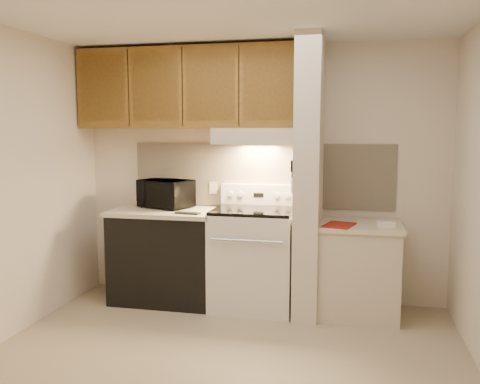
% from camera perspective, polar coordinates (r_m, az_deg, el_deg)
% --- Properties ---
extents(floor, '(3.60, 3.60, 0.00)m').
position_cam_1_polar(floor, '(3.95, -1.80, -18.26)').
color(floor, tan).
rests_on(floor, ground).
extents(ceiling, '(3.60, 3.60, 0.00)m').
position_cam_1_polar(ceiling, '(3.66, -1.96, 19.88)').
color(ceiling, white).
rests_on(ceiling, wall_back).
extents(wall_back, '(3.60, 2.50, 0.02)m').
position_cam_1_polar(wall_back, '(5.06, 2.31, 2.06)').
color(wall_back, beige).
rests_on(wall_back, floor).
extents(wall_left, '(0.02, 3.00, 2.50)m').
position_cam_1_polar(wall_left, '(4.40, -25.26, 0.67)').
color(wall_left, beige).
rests_on(wall_left, floor).
extents(backsplash, '(2.60, 0.02, 0.63)m').
position_cam_1_polar(backsplash, '(5.05, 2.29, 1.88)').
color(backsplash, beige).
rests_on(backsplash, wall_back).
extents(range_body, '(0.76, 0.65, 0.92)m').
position_cam_1_polar(range_body, '(4.85, 1.55, -7.61)').
color(range_body, silver).
rests_on(range_body, floor).
extents(oven_window, '(0.50, 0.01, 0.30)m').
position_cam_1_polar(oven_window, '(4.54, 0.79, -8.11)').
color(oven_window, black).
rests_on(oven_window, range_body).
extents(oven_handle, '(0.65, 0.02, 0.02)m').
position_cam_1_polar(oven_handle, '(4.45, 0.69, -5.50)').
color(oven_handle, silver).
rests_on(oven_handle, range_body).
extents(cooktop, '(0.74, 0.64, 0.03)m').
position_cam_1_polar(cooktop, '(4.76, 1.56, -2.06)').
color(cooktop, black).
rests_on(cooktop, range_body).
extents(range_backguard, '(0.76, 0.08, 0.20)m').
position_cam_1_polar(range_backguard, '(5.02, 2.18, -0.27)').
color(range_backguard, silver).
rests_on(range_backguard, range_body).
extents(range_display, '(0.10, 0.01, 0.04)m').
position_cam_1_polar(range_display, '(4.98, 2.09, -0.33)').
color(range_display, black).
rests_on(range_display, range_backguard).
extents(range_knob_left_outer, '(0.05, 0.02, 0.05)m').
position_cam_1_polar(range_knob_left_outer, '(5.03, -1.05, -0.25)').
color(range_knob_left_outer, silver).
rests_on(range_knob_left_outer, range_backguard).
extents(range_knob_left_inner, '(0.05, 0.02, 0.05)m').
position_cam_1_polar(range_knob_left_inner, '(5.01, 0.06, -0.28)').
color(range_knob_left_inner, silver).
rests_on(range_knob_left_inner, range_backguard).
extents(range_knob_right_inner, '(0.05, 0.02, 0.05)m').
position_cam_1_polar(range_knob_right_inner, '(4.95, 4.14, -0.39)').
color(range_knob_right_inner, silver).
rests_on(range_knob_right_inner, range_backguard).
extents(range_knob_right_outer, '(0.05, 0.02, 0.05)m').
position_cam_1_polar(range_knob_right_outer, '(4.93, 5.29, -0.42)').
color(range_knob_right_outer, silver).
rests_on(range_knob_right_outer, range_backguard).
extents(dishwasher_front, '(1.00, 0.63, 0.87)m').
position_cam_1_polar(dishwasher_front, '(5.10, -8.27, -7.25)').
color(dishwasher_front, black).
rests_on(dishwasher_front, floor).
extents(left_countertop, '(1.04, 0.67, 0.04)m').
position_cam_1_polar(left_countertop, '(5.01, -8.36, -2.20)').
color(left_countertop, beige).
rests_on(left_countertop, dishwasher_front).
extents(spoon_rest, '(0.24, 0.11, 0.02)m').
position_cam_1_polar(spoon_rest, '(4.72, -5.89, -2.37)').
color(spoon_rest, black).
rests_on(spoon_rest, left_countertop).
extents(teal_jar, '(0.11, 0.11, 0.10)m').
position_cam_1_polar(teal_jar, '(5.19, -6.99, -1.10)').
color(teal_jar, '#1D6462').
rests_on(teal_jar, left_countertop).
extents(outlet, '(0.08, 0.01, 0.12)m').
position_cam_1_polar(outlet, '(5.15, -3.01, 0.47)').
color(outlet, beige).
rests_on(outlet, backsplash).
extents(microwave, '(0.59, 0.49, 0.28)m').
position_cam_1_polar(microwave, '(5.14, -8.36, -0.18)').
color(microwave, black).
rests_on(microwave, left_countertop).
extents(partition_pillar, '(0.22, 0.70, 2.50)m').
position_cam_1_polar(partition_pillar, '(4.64, 7.76, 1.57)').
color(partition_pillar, beige).
rests_on(partition_pillar, floor).
extents(pillar_trim, '(0.01, 0.70, 0.04)m').
position_cam_1_polar(pillar_trim, '(4.65, 6.34, 2.22)').
color(pillar_trim, brown).
rests_on(pillar_trim, partition_pillar).
extents(knife_strip, '(0.02, 0.42, 0.04)m').
position_cam_1_polar(knife_strip, '(4.60, 6.21, 2.42)').
color(knife_strip, black).
rests_on(knife_strip, partition_pillar).
extents(knife_blade_a, '(0.01, 0.03, 0.16)m').
position_cam_1_polar(knife_blade_a, '(4.45, 5.81, 0.98)').
color(knife_blade_a, silver).
rests_on(knife_blade_a, knife_strip).
extents(knife_handle_a, '(0.02, 0.02, 0.10)m').
position_cam_1_polar(knife_handle_a, '(4.44, 5.84, 2.91)').
color(knife_handle_a, black).
rests_on(knife_handle_a, knife_strip).
extents(knife_blade_b, '(0.01, 0.04, 0.18)m').
position_cam_1_polar(knife_blade_b, '(4.54, 5.94, 0.97)').
color(knife_blade_b, silver).
rests_on(knife_blade_b, knife_strip).
extents(knife_handle_b, '(0.02, 0.02, 0.10)m').
position_cam_1_polar(knife_handle_b, '(4.51, 5.94, 2.97)').
color(knife_handle_b, black).
rests_on(knife_handle_b, knife_strip).
extents(knife_blade_c, '(0.01, 0.04, 0.20)m').
position_cam_1_polar(knife_blade_c, '(4.62, 6.05, 0.94)').
color(knife_blade_c, silver).
rests_on(knife_blade_c, knife_strip).
extents(knife_handle_c, '(0.02, 0.02, 0.10)m').
position_cam_1_polar(knife_handle_c, '(4.60, 6.07, 3.05)').
color(knife_handle_c, black).
rests_on(knife_handle_c, knife_strip).
extents(knife_blade_d, '(0.01, 0.04, 0.16)m').
position_cam_1_polar(knife_blade_d, '(4.70, 6.17, 1.30)').
color(knife_blade_d, silver).
rests_on(knife_blade_d, knife_strip).
extents(knife_handle_d, '(0.02, 0.02, 0.10)m').
position_cam_1_polar(knife_handle_d, '(4.67, 6.16, 3.10)').
color(knife_handle_d, black).
rests_on(knife_handle_d, knife_strip).
extents(knife_blade_e, '(0.01, 0.04, 0.18)m').
position_cam_1_polar(knife_blade_e, '(4.77, 6.25, 1.25)').
color(knife_blade_e, silver).
rests_on(knife_blade_e, knife_strip).
extents(knife_handle_e, '(0.02, 0.02, 0.10)m').
position_cam_1_polar(knife_handle_e, '(4.76, 6.28, 3.17)').
color(knife_handle_e, black).
rests_on(knife_handle_e, knife_strip).
extents(oven_mitt, '(0.03, 0.10, 0.23)m').
position_cam_1_polar(oven_mitt, '(4.83, 6.35, 1.09)').
color(oven_mitt, gray).
rests_on(oven_mitt, partition_pillar).
extents(right_cab_base, '(0.70, 0.60, 0.81)m').
position_cam_1_polar(right_cab_base, '(4.78, 13.15, -8.70)').
color(right_cab_base, beige).
rests_on(right_cab_base, floor).
extents(right_countertop, '(0.74, 0.64, 0.04)m').
position_cam_1_polar(right_countertop, '(4.69, 13.30, -3.68)').
color(right_countertop, beige).
rests_on(right_countertop, right_cab_base).
extents(red_folder, '(0.31, 0.37, 0.01)m').
position_cam_1_polar(red_folder, '(4.54, 11.06, -3.66)').
color(red_folder, maroon).
rests_on(red_folder, right_countertop).
extents(white_box, '(0.15, 0.11, 0.04)m').
position_cam_1_polar(white_box, '(4.59, 16.08, -3.49)').
color(white_box, white).
rests_on(white_box, right_countertop).
extents(range_hood, '(0.78, 0.44, 0.15)m').
position_cam_1_polar(range_hood, '(4.82, 1.87, 6.29)').
color(range_hood, beige).
rests_on(range_hood, upper_cabinets).
extents(hood_lip, '(0.78, 0.04, 0.06)m').
position_cam_1_polar(hood_lip, '(4.62, 1.39, 5.71)').
color(hood_lip, beige).
rests_on(hood_lip, range_hood).
extents(upper_cabinets, '(2.18, 0.33, 0.77)m').
position_cam_1_polar(upper_cabinets, '(5.05, -5.89, 11.51)').
color(upper_cabinets, brown).
rests_on(upper_cabinets, wall_back).
extents(cab_door_a, '(0.46, 0.01, 0.63)m').
position_cam_1_polar(cab_door_a, '(5.22, -15.17, 11.16)').
color(cab_door_a, brown).
rests_on(cab_door_a, upper_cabinets).
extents(cab_gap_a, '(0.01, 0.01, 0.73)m').
position_cam_1_polar(cab_gap_a, '(5.10, -12.41, 11.34)').
color(cab_gap_a, black).
rests_on(cab_gap_a, upper_cabinets).
extents(cab_door_b, '(0.46, 0.01, 0.63)m').
position_cam_1_polar(cab_door_b, '(4.99, -9.51, 11.51)').
color(cab_door_b, brown).
rests_on(cab_door_b, upper_cabinets).
extents(cab_gap_b, '(0.01, 0.01, 0.73)m').
position_cam_1_polar(cab_gap_b, '(4.90, -6.49, 11.65)').
color(cab_gap_b, black).
rests_on(cab_gap_b, upper_cabinets).
extents(cab_door_c, '(0.46, 0.01, 0.63)m').
position_cam_1_polar(cab_door_c, '(4.82, -3.35, 11.76)').
color(cab_door_c, brown).
rests_on(cab_door_c, upper_cabinets).
extents(cab_gap_c, '(0.01, 0.01, 0.73)m').
position_cam_1_polar(cab_gap_c, '(4.75, -0.12, 11.84)').
color(cab_gap_c, black).
rests_on(cab_gap_c, upper_cabinets).
extents(cab_door_d, '(0.46, 0.01, 0.63)m').
position_cam_1_polar(cab_door_d, '(4.70, 3.19, 11.88)').
color(cab_door_d, brown).
rests_on(cab_door_d, upper_cabinets).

